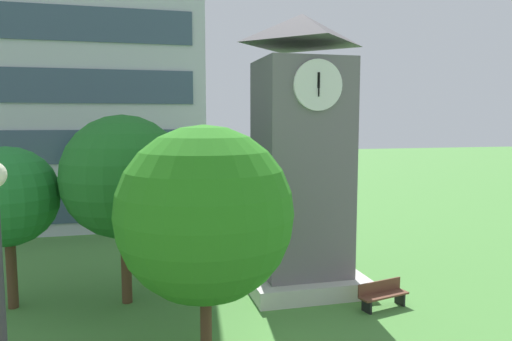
{
  "coord_description": "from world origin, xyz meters",
  "views": [
    {
      "loc": [
        -2.97,
        -11.6,
        6.27
      ],
      "look_at": [
        1.46,
        5.97,
        4.31
      ],
      "focal_mm": 33.4,
      "sensor_mm": 36.0,
      "label": 1
    }
  ],
  "objects_px": {
    "park_bench": "(382,294)",
    "tree_by_building": "(7,197)",
    "tree_near_tower": "(205,215)",
    "street_lamp": "(1,321)",
    "tree_streetside": "(124,177)",
    "clock_tower": "(301,168)"
  },
  "relations": [
    {
      "from": "street_lamp",
      "to": "tree_near_tower",
      "type": "bearing_deg",
      "value": 54.99
    },
    {
      "from": "clock_tower",
      "to": "park_bench",
      "type": "relative_size",
      "value": 5.38
    },
    {
      "from": "clock_tower",
      "to": "tree_near_tower",
      "type": "bearing_deg",
      "value": -131.38
    },
    {
      "from": "tree_streetside",
      "to": "street_lamp",
      "type": "bearing_deg",
      "value": -98.26
    },
    {
      "from": "clock_tower",
      "to": "park_bench",
      "type": "xyz_separation_m",
      "value": [
        1.94,
        -2.75,
        -4.0
      ]
    },
    {
      "from": "park_bench",
      "to": "tree_near_tower",
      "type": "xyz_separation_m",
      "value": [
        -6.21,
        -2.09,
        3.42
      ]
    },
    {
      "from": "street_lamp",
      "to": "tree_streetside",
      "type": "relative_size",
      "value": 0.89
    },
    {
      "from": "street_lamp",
      "to": "park_bench",
      "type": "bearing_deg",
      "value": 36.02
    },
    {
      "from": "park_bench",
      "to": "tree_by_building",
      "type": "height_order",
      "value": "tree_by_building"
    },
    {
      "from": "clock_tower",
      "to": "street_lamp",
      "type": "distance_m",
      "value": 12.49
    },
    {
      "from": "street_lamp",
      "to": "tree_by_building",
      "type": "height_order",
      "value": "street_lamp"
    },
    {
      "from": "tree_by_building",
      "to": "street_lamp",
      "type": "bearing_deg",
      "value": -77.15
    },
    {
      "from": "park_bench",
      "to": "tree_by_building",
      "type": "bearing_deg",
      "value": 165.85
    },
    {
      "from": "park_bench",
      "to": "tree_near_tower",
      "type": "distance_m",
      "value": 7.39
    },
    {
      "from": "tree_by_building",
      "to": "tree_streetside",
      "type": "distance_m",
      "value": 3.75
    },
    {
      "from": "clock_tower",
      "to": "tree_by_building",
      "type": "xyz_separation_m",
      "value": [
        -10.01,
        0.26,
        -0.72
      ]
    },
    {
      "from": "park_bench",
      "to": "tree_near_tower",
      "type": "bearing_deg",
      "value": -161.38
    },
    {
      "from": "street_lamp",
      "to": "tree_near_tower",
      "type": "xyz_separation_m",
      "value": [
        3.45,
        4.93,
        0.32
      ]
    },
    {
      "from": "clock_tower",
      "to": "street_lamp",
      "type": "xyz_separation_m",
      "value": [
        -7.72,
        -9.77,
        -0.9
      ]
    },
    {
      "from": "tree_streetside",
      "to": "clock_tower",
      "type": "bearing_deg",
      "value": 1.69
    },
    {
      "from": "clock_tower",
      "to": "tree_streetside",
      "type": "distance_m",
      "value": 6.33
    },
    {
      "from": "tree_near_tower",
      "to": "tree_streetside",
      "type": "relative_size",
      "value": 0.96
    }
  ]
}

